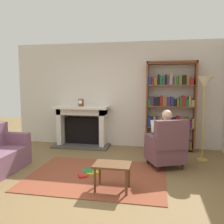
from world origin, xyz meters
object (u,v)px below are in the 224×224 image
object	(u,v)px
bookshelf	(170,108)
armchair_reading	(167,147)
fireplace	(82,125)
seated_reader	(164,135)
side_table	(112,168)
mantel_clock	(81,103)
floor_lamp	(205,90)

from	to	relation	value
bookshelf	armchair_reading	size ratio (longest dim) A/B	2.25
fireplace	bookshelf	distance (m)	2.30
seated_reader	side_table	distance (m)	1.53
fireplace	armchair_reading	distance (m)	2.52
fireplace	armchair_reading	world-z (taller)	fireplace
fireplace	armchair_reading	size ratio (longest dim) A/B	1.50
armchair_reading	seated_reader	bearing A→B (deg)	-90.00
mantel_clock	bookshelf	world-z (taller)	bookshelf
fireplace	seated_reader	distance (m)	2.42
armchair_reading	side_table	size ratio (longest dim) A/B	1.73
fireplace	bookshelf	size ratio (longest dim) A/B	0.67
seated_reader	fireplace	bearing A→B (deg)	-55.53
side_table	floor_lamp	bearing A→B (deg)	47.91
fireplace	armchair_reading	xyz separation A→B (m)	(2.13, -1.34, -0.14)
bookshelf	side_table	xyz separation A→B (m)	(-0.97, -2.54, -0.69)
seated_reader	mantel_clock	bearing A→B (deg)	-53.48
seated_reader	side_table	bearing A→B (deg)	33.11
fireplace	armchair_reading	bearing A→B (deg)	-32.06
floor_lamp	fireplace	bearing A→B (deg)	165.88
fireplace	floor_lamp	size ratio (longest dim) A/B	0.82
fireplace	floor_lamp	bearing A→B (deg)	-14.12
mantel_clock	armchair_reading	size ratio (longest dim) A/B	0.19
armchair_reading	side_table	bearing A→B (deg)	29.21
side_table	bookshelf	bearing A→B (deg)	69.21
mantel_clock	bookshelf	size ratio (longest dim) A/B	0.08
mantel_clock	side_table	size ratio (longest dim) A/B	0.33
fireplace	side_table	xyz separation A→B (m)	(1.28, -2.51, -0.21)
fireplace	floor_lamp	distance (m)	3.13
fireplace	side_table	size ratio (longest dim) A/B	2.60
armchair_reading	side_table	world-z (taller)	armchair_reading
bookshelf	side_table	distance (m)	2.81
mantel_clock	floor_lamp	bearing A→B (deg)	-12.24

